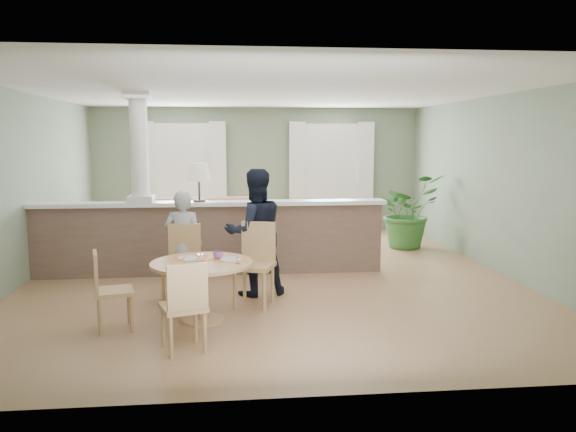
{
  "coord_description": "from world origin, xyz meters",
  "views": [
    {
      "loc": [
        -0.58,
        -8.18,
        2.04
      ],
      "look_at": [
        0.15,
        -1.0,
        1.04
      ],
      "focal_mm": 35.0,
      "sensor_mm": 36.0,
      "label": 1
    }
  ],
  "objects": [
    {
      "name": "chair_side",
      "position": [
        -1.9,
        -2.22,
        0.47
      ],
      "size": [
        0.47,
        0.47,
        0.86
      ],
      "rotation": [
        0.0,
        0.0,
        1.82
      ],
      "color": "tan",
      "rests_on": "ground"
    },
    {
      "name": "dining_table",
      "position": [
        -0.9,
        -2.03,
        0.55
      ],
      "size": [
        1.13,
        1.13,
        0.78
      ],
      "rotation": [
        0.0,
        0.0,
        -0.1
      ],
      "color": "tan",
      "rests_on": "ground"
    },
    {
      "name": "pony_wall",
      "position": [
        -0.99,
        0.2,
        0.71
      ],
      "size": [
        5.32,
        0.38,
        2.7
      ],
      "color": "brown",
      "rests_on": "ground"
    },
    {
      "name": "houseplant",
      "position": [
        2.7,
        1.98,
        0.69
      ],
      "size": [
        1.6,
        1.53,
        1.38
      ],
      "primitive_type": "imported",
      "rotation": [
        0.0,
        0.0,
        0.49
      ],
      "color": "#30692A",
      "rests_on": "ground"
    },
    {
      "name": "ground",
      "position": [
        0.0,
        0.0,
        0.0
      ],
      "size": [
        8.0,
        8.0,
        0.0
      ],
      "primitive_type": "plane",
      "color": "tan",
      "rests_on": "ground"
    },
    {
      "name": "chair_far_man",
      "position": [
        -0.29,
        -1.38,
        0.56
      ],
      "size": [
        0.58,
        0.58,
        1.01
      ],
      "rotation": [
        0.0,
        0.0,
        -0.34
      ],
      "color": "tan",
      "rests_on": "ground"
    },
    {
      "name": "chair_far_boy",
      "position": [
        -1.2,
        -1.16,
        0.53
      ],
      "size": [
        0.51,
        0.51,
        0.96
      ],
      "rotation": [
        0.0,
        0.0,
        -0.19
      ],
      "color": "tan",
      "rests_on": "ground"
    },
    {
      "name": "room_shell",
      "position": [
        -0.03,
        0.63,
        1.81
      ],
      "size": [
        7.02,
        8.02,
        2.71
      ],
      "color": "gray",
      "rests_on": "ground"
    },
    {
      "name": "man_person",
      "position": [
        -0.27,
        -0.98,
        0.83
      ],
      "size": [
        0.93,
        0.8,
        1.66
      ],
      "primitive_type": "imported",
      "rotation": [
        0.0,
        0.0,
        3.39
      ],
      "color": "black",
      "rests_on": "ground"
    },
    {
      "name": "chair_near",
      "position": [
        -1.03,
        -2.96,
        0.49
      ],
      "size": [
        0.51,
        0.51,
        0.89
      ],
      "rotation": [
        0.0,
        0.0,
        3.48
      ],
      "color": "tan",
      "rests_on": "ground"
    },
    {
      "name": "child_person",
      "position": [
        -1.2,
        -0.96,
        0.69
      ],
      "size": [
        0.56,
        0.42,
        1.39
      ],
      "primitive_type": "imported",
      "rotation": [
        0.0,
        0.0,
        2.96
      ],
      "color": "#98989D",
      "rests_on": "ground"
    },
    {
      "name": "sofa",
      "position": [
        -1.19,
        1.82,
        0.48
      ],
      "size": [
        3.37,
        1.46,
        0.96
      ],
      "primitive_type": "imported",
      "rotation": [
        0.0,
        0.0,
        0.05
      ],
      "color": "olive",
      "rests_on": "ground"
    }
  ]
}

